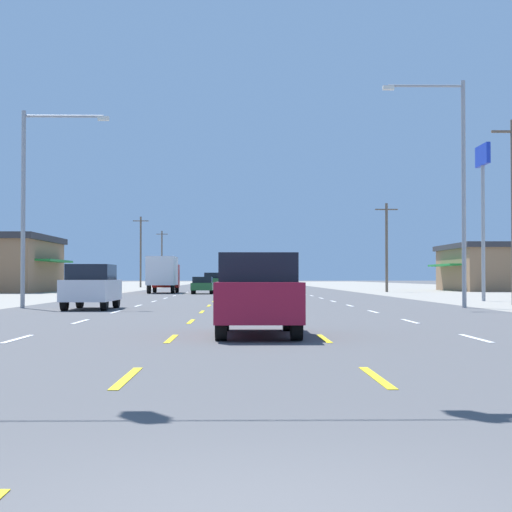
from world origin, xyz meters
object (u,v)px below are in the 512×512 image
(sedan_inner_left_midfar, at_px, (203,285))
(sedan_center_turn_farther, at_px, (245,284))
(suv_center_turn_nearest, at_px, (257,293))
(sedan_inner_left_distant_b, at_px, (219,282))
(hatchback_center_turn_mid, at_px, (244,285))
(streetlight_right_row_0, at_px, (456,178))
(suv_far_left_near, at_px, (92,286))
(suv_inner_left_farthest, at_px, (212,280))
(suv_center_turn_distant_a, at_px, (243,280))
(streetlight_left_row_0, at_px, (32,193))
(box_truck_far_left_far, at_px, (163,273))
(pole_sign_right_row_1, at_px, (483,183))

(sedan_inner_left_midfar, height_order, sedan_center_turn_farther, same)
(suv_center_turn_nearest, relative_size, sedan_inner_left_distant_b, 1.09)
(suv_center_turn_nearest, relative_size, hatchback_center_turn_mid, 1.26)
(suv_center_turn_nearest, height_order, streetlight_right_row_0, streetlight_right_row_0)
(suv_far_left_near, xyz_separation_m, suv_inner_left_farthest, (3.07, 65.42, 0.00))
(suv_center_turn_distant_a, bearing_deg, suv_far_left_near, -95.05)
(suv_inner_left_farthest, distance_m, streetlight_left_row_0, 64.46)
(streetlight_right_row_0, bearing_deg, box_truck_far_left_far, 114.84)
(pole_sign_right_row_1, relative_size, streetlight_left_row_0, 1.02)
(sedan_center_turn_farther, height_order, streetlight_left_row_0, streetlight_left_row_0)
(suv_far_left_near, relative_size, suv_inner_left_farthest, 1.00)
(pole_sign_right_row_1, xyz_separation_m, streetlight_left_row_0, (-23.95, -10.98, -1.76))
(hatchback_center_turn_mid, bearing_deg, streetlight_left_row_0, -110.18)
(suv_far_left_near, xyz_separation_m, box_truck_far_left_far, (-0.35, 37.93, 0.81))
(sedan_inner_left_distant_b, bearing_deg, sedan_inner_left_midfar, -90.16)
(pole_sign_right_row_1, xyz_separation_m, streetlight_right_row_0, (-4.42, -10.98, -1.02))
(streetlight_left_row_0, bearing_deg, sedan_inner_left_distant_b, 85.47)
(sedan_inner_left_distant_b, relative_size, streetlight_right_row_0, 0.43)
(streetlight_right_row_0, bearing_deg, pole_sign_right_row_1, 68.08)
(suv_center_turn_distant_a, distance_m, sedan_inner_left_distant_b, 5.75)
(suv_inner_left_farthest, height_order, streetlight_right_row_0, streetlight_right_row_0)
(suv_far_left_near, height_order, sedan_center_turn_farther, suv_far_left_near)
(suv_center_turn_nearest, bearing_deg, sedan_inner_left_midfar, 94.10)
(sedan_inner_left_midfar, height_order, suv_inner_left_farthest, suv_inner_left_farthest)
(sedan_inner_left_distant_b, bearing_deg, sedan_center_turn_farther, -84.81)
(suv_far_left_near, bearing_deg, sedan_inner_left_midfar, 84.59)
(suv_center_turn_distant_a, relative_size, streetlight_left_row_0, 0.54)
(suv_inner_left_farthest, bearing_deg, box_truck_far_left_far, -97.09)
(suv_far_left_near, relative_size, box_truck_far_left_far, 0.68)
(sedan_inner_left_midfar, bearing_deg, suv_center_turn_distant_a, 85.25)
(suv_far_left_near, relative_size, streetlight_left_row_0, 0.54)
(sedan_inner_left_midfar, height_order, sedan_inner_left_distant_b, same)
(suv_center_turn_nearest, distance_m, suv_far_left_near, 18.24)
(suv_far_left_near, relative_size, pole_sign_right_row_1, 0.53)
(sedan_inner_left_midfar, xyz_separation_m, sedan_inner_left_distant_b, (0.13, 47.44, 0.00))
(suv_far_left_near, xyz_separation_m, streetlight_right_row_0, (16.56, 1.39, 5.00))
(sedan_inner_left_midfar, bearing_deg, pole_sign_right_row_1, -51.79)
(box_truck_far_left_far, distance_m, streetlight_right_row_0, 40.48)
(sedan_center_turn_farther, height_order, streetlight_right_row_0, streetlight_right_row_0)
(suv_far_left_near, distance_m, streetlight_left_row_0, 5.37)
(sedan_center_turn_farther, xyz_separation_m, suv_center_turn_distant_a, (-0.12, 34.44, 0.27))
(sedan_center_turn_farther, bearing_deg, streetlight_left_row_0, -103.38)
(sedan_inner_left_midfar, xyz_separation_m, suv_center_turn_distant_a, (3.56, 42.83, 0.27))
(sedan_inner_left_midfar, relative_size, sedan_inner_left_distant_b, 1.00)
(streetlight_right_row_0, bearing_deg, suv_inner_left_farthest, 101.90)
(suv_center_turn_nearest, height_order, suv_far_left_near, same)
(streetlight_left_row_0, bearing_deg, box_truck_far_left_far, 85.90)
(suv_center_turn_distant_a, bearing_deg, sedan_inner_left_distant_b, 126.59)
(suv_inner_left_farthest, xyz_separation_m, streetlight_right_row_0, (13.50, -64.03, 5.00))
(pole_sign_right_row_1, bearing_deg, suv_center_turn_distant_a, 102.21)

